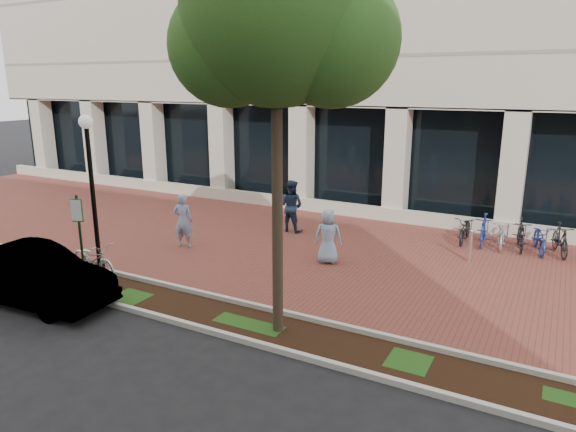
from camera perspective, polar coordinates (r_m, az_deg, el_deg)
The scene contains 15 objects.
ground at distance 16.48m, azimuth -0.04°, elevation -3.32°, with size 120.00×120.00×0.00m, color black.
brick_plaza at distance 16.48m, azimuth -0.04°, elevation -3.30°, with size 40.00×9.00×0.01m, color brown.
planting_strip at distance 12.42m, azimuth -11.81°, elevation -9.81°, with size 40.00×1.50×0.01m, color black.
curb_plaza_side at distance 12.93m, azimuth -9.67°, elevation -8.43°, with size 40.00×0.12×0.12m, color beige.
curb_street_side at distance 11.89m, azimuth -14.17°, elevation -10.80°, with size 40.00×0.12×0.12m, color beige.
parking_sign at distance 14.58m, azimuth -22.22°, elevation -0.93°, with size 0.34×0.07×2.24m.
lamppost at distance 14.44m, azimuth -20.93°, elevation 3.06°, with size 0.36×0.36×4.29m.
street_tree at distance 9.94m, azimuth -0.92°, elevation 20.64°, with size 4.21×3.50×8.10m.
locked_bicycle at distance 14.81m, azimuth -20.81°, elevation -4.47°, with size 0.63×1.81×0.95m, color #BBBABF.
pedestrian_left at distance 16.48m, azimuth -11.55°, elevation -0.50°, with size 0.63×0.41×1.72m, color #8095BF.
pedestrian_mid at distance 17.85m, azimuth 0.36°, elevation 1.14°, with size 0.89×0.69×1.83m, color #1E2F4B.
pedestrian_right at distance 14.77m, azimuth 4.49°, elevation -2.26°, with size 0.78×0.51×1.60m, color #8CAFD1.
bollard at distance 15.78m, azimuth 19.61°, elevation -3.10°, with size 0.12×0.12×0.99m.
bike_rack_cluster at distance 17.57m, azimuth 23.47°, elevation -1.85°, with size 3.48×1.77×0.98m.
sedan_near_curb at distance 13.54m, azimuth -26.51°, elevation -5.94°, with size 1.43×4.11×1.36m, color #ABABB0.
Camera 1 is at (7.46, -13.79, 5.08)m, focal length 32.00 mm.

